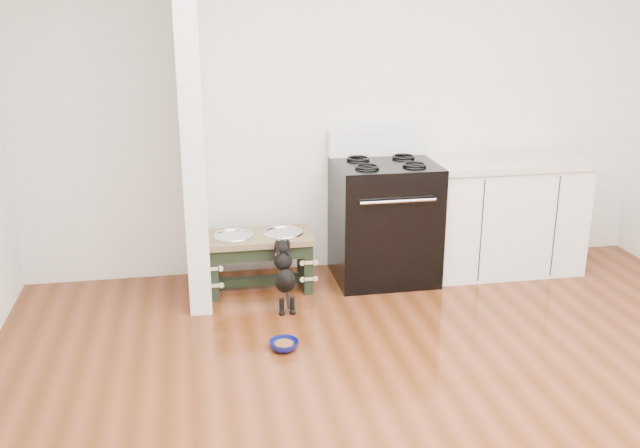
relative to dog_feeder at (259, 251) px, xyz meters
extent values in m
plane|color=#4A230D|center=(0.73, -2.09, -0.31)|extent=(5.00, 5.00, 0.00)
plane|color=silver|center=(0.73, 0.41, 1.04)|extent=(5.00, 0.00, 5.00)
cube|color=silver|center=(-0.45, 0.01, 1.04)|extent=(0.15, 0.80, 2.70)
cube|color=black|center=(0.98, 0.06, 0.15)|extent=(0.76, 0.65, 0.92)
cube|color=black|center=(0.98, -0.25, 0.09)|extent=(0.58, 0.02, 0.50)
cylinder|color=silver|center=(0.98, -0.29, 0.41)|extent=(0.56, 0.02, 0.02)
cube|color=white|center=(0.98, 0.34, 0.72)|extent=(0.76, 0.08, 0.22)
torus|color=black|center=(0.80, -0.08, 0.62)|extent=(0.18, 0.18, 0.02)
torus|color=black|center=(1.16, -0.08, 0.62)|extent=(0.18, 0.18, 0.02)
torus|color=black|center=(0.80, 0.20, 0.62)|extent=(0.18, 0.18, 0.02)
torus|color=black|center=(1.16, 0.20, 0.62)|extent=(0.18, 0.18, 0.02)
cube|color=white|center=(1.96, 0.09, 0.12)|extent=(1.20, 0.60, 0.86)
cube|color=beige|center=(1.96, 0.09, 0.58)|extent=(1.24, 0.64, 0.05)
cube|color=black|center=(1.96, -0.17, -0.26)|extent=(1.20, 0.06, 0.10)
cube|color=black|center=(-0.34, 0.01, -0.11)|extent=(0.06, 0.38, 0.39)
cube|color=black|center=(0.34, 0.01, -0.11)|extent=(0.06, 0.38, 0.39)
cube|color=black|center=(0.00, -0.17, 0.03)|extent=(0.62, 0.03, 0.10)
cube|color=black|center=(0.00, 0.01, -0.24)|extent=(0.62, 0.06, 0.06)
cube|color=brown|center=(0.00, 0.01, 0.10)|extent=(0.79, 0.42, 0.04)
cylinder|color=silver|center=(-0.18, 0.01, 0.10)|extent=(0.27, 0.27, 0.05)
cylinder|color=silver|center=(0.18, 0.01, 0.10)|extent=(0.27, 0.27, 0.05)
torus|color=silver|center=(-0.18, 0.01, 0.13)|extent=(0.31, 0.31, 0.02)
torus|color=silver|center=(0.18, 0.01, 0.13)|extent=(0.31, 0.31, 0.02)
cylinder|color=black|center=(0.10, -0.48, -0.25)|extent=(0.03, 0.03, 0.12)
cylinder|color=black|center=(0.18, -0.48, -0.25)|extent=(0.03, 0.03, 0.12)
sphere|color=black|center=(0.10, -0.49, -0.29)|extent=(0.04, 0.04, 0.04)
sphere|color=black|center=(0.18, -0.49, -0.29)|extent=(0.04, 0.04, 0.04)
ellipsoid|color=black|center=(0.14, -0.40, -0.09)|extent=(0.14, 0.32, 0.28)
sphere|color=black|center=(0.14, -0.30, 0.02)|extent=(0.13, 0.13, 0.13)
sphere|color=black|center=(0.14, -0.26, 0.11)|extent=(0.11, 0.11, 0.11)
sphere|color=black|center=(0.10, -0.19, 0.11)|extent=(0.04, 0.04, 0.04)
sphere|color=black|center=(0.18, -0.19, 0.11)|extent=(0.04, 0.04, 0.04)
cylinder|color=black|center=(0.14, -0.53, -0.18)|extent=(0.02, 0.09, 0.10)
torus|color=#D23D78|center=(0.14, -0.28, 0.06)|extent=(0.11, 0.07, 0.10)
imported|color=navy|center=(0.05, -1.00, -0.28)|extent=(0.24, 0.24, 0.06)
cylinder|color=#512D17|center=(0.05, -1.00, -0.27)|extent=(0.12, 0.12, 0.02)
camera|label=1|loc=(-0.46, -4.99, 1.81)|focal=40.00mm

